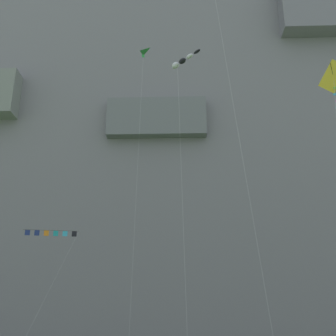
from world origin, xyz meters
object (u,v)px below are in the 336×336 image
(kite_delta_upper_mid, at_px, (140,63))
(kite_banner_mid_center, at_px, (51,235))
(kite_diamond_high_left, at_px, (334,80))
(kite_windsock_upper_left, at_px, (182,63))

(kite_delta_upper_mid, relative_size, kite_banner_mid_center, 2.79)
(kite_diamond_high_left, bearing_deg, kite_windsock_upper_left, 166.03)
(kite_delta_upper_mid, bearing_deg, kite_banner_mid_center, 167.66)
(kite_windsock_upper_left, bearing_deg, kite_diamond_high_left, -13.97)
(kite_delta_upper_mid, bearing_deg, kite_windsock_upper_left, -68.32)
(kite_banner_mid_center, distance_m, kite_diamond_high_left, 31.37)
(kite_delta_upper_mid, bearing_deg, kite_diamond_high_left, -43.36)
(kite_banner_mid_center, relative_size, kite_diamond_high_left, 0.56)
(kite_banner_mid_center, bearing_deg, kite_windsock_upper_left, -45.20)
(kite_delta_upper_mid, xyz_separation_m, kite_windsock_upper_left, (4.85, -12.20, -8.13))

